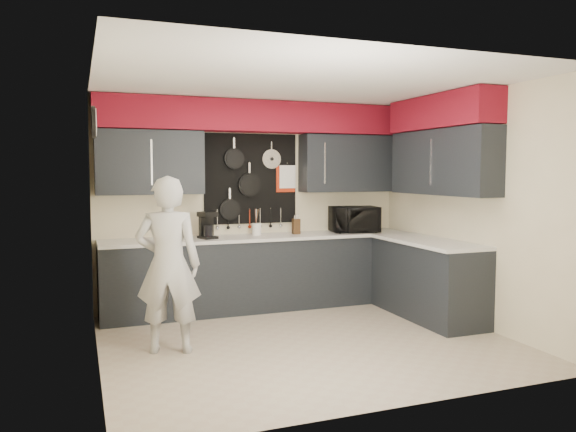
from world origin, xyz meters
name	(u,v)px	position (x,y,z in m)	size (l,w,h in m)	color
ground	(305,340)	(0.00, 0.00, 0.00)	(4.00, 4.00, 0.00)	tan
back_wall_assembly	(258,148)	(0.01, 1.60, 2.01)	(4.00, 0.36, 2.60)	beige
right_wall_assembly	(446,152)	(1.85, 0.26, 1.94)	(0.36, 3.50, 2.60)	beige
left_wall_assembly	(95,215)	(-1.99, 0.02, 1.33)	(0.05, 3.50, 2.60)	beige
base_cabinets	(307,274)	(0.49, 1.13, 0.46)	(3.95, 2.20, 0.92)	black
microwave	(354,219)	(1.28, 1.43, 1.09)	(0.61, 0.41, 0.34)	black
knife_block	(296,226)	(0.47, 1.47, 1.02)	(0.09, 0.09, 0.20)	#341F10
utensil_crock	(257,229)	(-0.04, 1.52, 1.00)	(0.12, 0.12, 0.15)	white
coffee_maker	(207,225)	(-0.69, 1.42, 1.09)	(0.23, 0.26, 0.32)	black
person	(168,265)	(-1.35, 0.13, 0.84)	(0.61, 0.40, 1.68)	#B1B1AF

